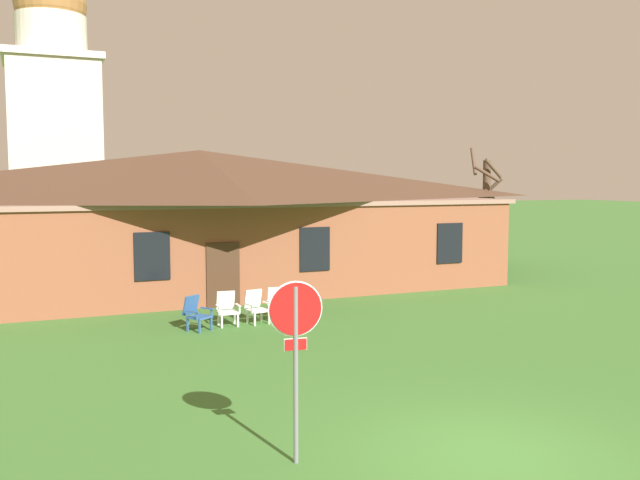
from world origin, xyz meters
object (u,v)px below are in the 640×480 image
(lawn_chair_by_porch, at_px, (196,312))
(lawn_chair_left_end, at_px, (256,306))
(lawn_chair_middle, at_px, (277,303))
(stop_sign, at_px, (296,335))
(lawn_chair_near_door, at_px, (227,308))

(lawn_chair_by_porch, bearing_deg, lawn_chair_left_end, 8.53)
(lawn_chair_left_end, xyz_separation_m, lawn_chair_middle, (0.71, 0.16, 0.00))
(stop_sign, bearing_deg, lawn_chair_middle, 71.59)
(lawn_chair_near_door, bearing_deg, lawn_chair_left_end, -3.47)
(lawn_chair_near_door, distance_m, lawn_chair_middle, 1.56)
(lawn_chair_left_end, distance_m, lawn_chair_middle, 0.73)
(stop_sign, distance_m, lawn_chair_by_porch, 9.39)
(lawn_chair_by_porch, height_order, lawn_chair_middle, same)
(lawn_chair_near_door, height_order, lawn_chair_middle, same)
(lawn_chair_near_door, relative_size, lawn_chair_left_end, 1.00)
(lawn_chair_by_porch, distance_m, lawn_chair_near_door, 1.02)
(stop_sign, distance_m, lawn_chair_middle, 10.31)
(stop_sign, xyz_separation_m, lawn_chair_left_end, (2.51, 9.53, -1.40))
(lawn_chair_middle, bearing_deg, lawn_chair_by_porch, -170.32)
(stop_sign, distance_m, lawn_chair_near_door, 9.83)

